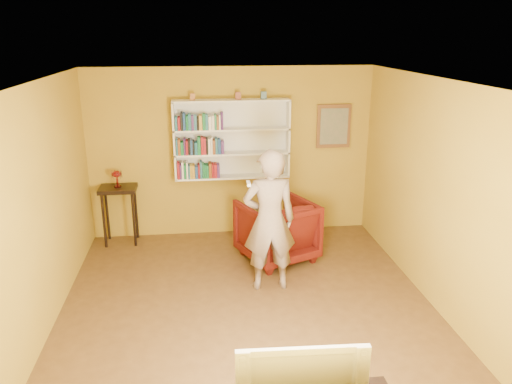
% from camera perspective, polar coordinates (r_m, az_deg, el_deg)
% --- Properties ---
extents(room_shell, '(5.30, 5.80, 2.88)m').
position_cam_1_polar(room_shell, '(5.73, -0.92, -4.53)').
color(room_shell, '#4E3419').
rests_on(room_shell, ground).
extents(bookshelf, '(1.80, 0.29, 1.23)m').
position_cam_1_polar(bookshelf, '(7.86, -2.81, 6.08)').
color(bookshelf, white).
rests_on(bookshelf, room_shell).
extents(books_row_lower, '(0.66, 0.19, 0.26)m').
position_cam_1_polar(books_row_lower, '(7.85, -6.59, 2.46)').
color(books_row_lower, maroon).
rests_on(books_row_lower, bookshelf).
extents(books_row_middle, '(0.73, 0.18, 0.27)m').
position_cam_1_polar(books_row_middle, '(7.76, -6.37, 5.20)').
color(books_row_middle, '#22647E').
rests_on(books_row_middle, bookshelf).
extents(books_row_upper, '(0.72, 0.19, 0.27)m').
position_cam_1_polar(books_row_upper, '(7.69, -6.54, 7.94)').
color(books_row_upper, '#22647E').
rests_on(books_row_upper, bookshelf).
extents(ornament_left, '(0.07, 0.07, 0.10)m').
position_cam_1_polar(ornament_left, '(7.68, -7.26, 10.74)').
color(ornament_left, '#B36A33').
rests_on(ornament_left, bookshelf).
extents(ornament_centre, '(0.08, 0.08, 0.11)m').
position_cam_1_polar(ornament_centre, '(7.70, -2.07, 10.94)').
color(ornament_centre, brown).
rests_on(ornament_centre, bookshelf).
extents(ornament_right, '(0.08, 0.08, 0.12)m').
position_cam_1_polar(ornament_right, '(7.75, 0.87, 11.00)').
color(ornament_right, slate).
rests_on(ornament_right, bookshelf).
extents(framed_painting, '(0.55, 0.05, 0.70)m').
position_cam_1_polar(framed_painting, '(8.17, 8.87, 7.44)').
color(framed_painting, brown).
rests_on(framed_painting, room_shell).
extents(console_table, '(0.56, 0.43, 0.92)m').
position_cam_1_polar(console_table, '(8.00, -15.43, -0.53)').
color(console_table, black).
rests_on(console_table, ground).
extents(ruby_lustre, '(0.16, 0.16, 0.26)m').
position_cam_1_polar(ruby_lustre, '(7.90, -15.63, 1.84)').
color(ruby_lustre, maroon).
rests_on(ruby_lustre, console_table).
extents(armchair, '(1.26, 1.28, 0.89)m').
position_cam_1_polar(armchair, '(7.27, 2.39, -4.37)').
color(armchair, '#400604').
rests_on(armchair, ground).
extents(person, '(0.69, 0.46, 1.85)m').
position_cam_1_polar(person, '(6.29, 1.54, -3.30)').
color(person, '#806C5E').
rests_on(person, ground).
extents(game_remote, '(0.04, 0.15, 0.04)m').
position_cam_1_polar(game_remote, '(5.74, -0.86, 0.97)').
color(game_remote, white).
rests_on(game_remote, person).
extents(television, '(0.97, 0.17, 0.55)m').
position_cam_1_polar(television, '(3.91, 5.07, -19.85)').
color(television, black).
rests_on(television, tv_cabinet).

